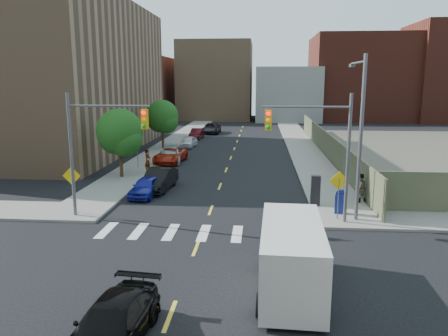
% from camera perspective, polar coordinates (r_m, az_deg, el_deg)
% --- Properties ---
extents(ground, '(160.00, 160.00, 0.00)m').
position_cam_1_polar(ground, '(18.85, -4.55, -12.60)').
color(ground, black).
rests_on(ground, ground).
extents(sidewalk_nw, '(3.50, 73.00, 0.15)m').
position_cam_1_polar(sidewalk_nw, '(59.92, -5.53, 4.09)').
color(sidewalk_nw, gray).
rests_on(sidewalk_nw, ground).
extents(sidewalk_ne, '(3.50, 73.00, 0.15)m').
position_cam_1_polar(sidewalk_ne, '(59.17, 9.44, 3.90)').
color(sidewalk_ne, gray).
rests_on(sidewalk_ne, ground).
extents(fence_north, '(0.12, 44.00, 2.50)m').
position_cam_1_polar(fence_north, '(45.93, 13.13, 3.10)').
color(fence_north, '#5E5F43').
rests_on(fence_north, ground).
extents(building_nw, '(22.00, 30.00, 16.00)m').
position_cam_1_polar(building_nw, '(53.16, -23.62, 10.85)').
color(building_nw, '#8C6B4C').
rests_on(building_nw, ground).
extents(bg_bldg_west, '(14.00, 18.00, 12.00)m').
position_cam_1_polar(bg_bldg_west, '(90.48, -11.41, 10.14)').
color(bg_bldg_west, '#592319').
rests_on(bg_bldg_west, ground).
extents(bg_bldg_midwest, '(14.00, 16.00, 15.00)m').
position_cam_1_polar(bg_bldg_midwest, '(89.42, -0.99, 11.31)').
color(bg_bldg_midwest, '#8C6B4C').
rests_on(bg_bldg_midwest, ground).
extents(bg_bldg_center, '(12.00, 16.00, 10.00)m').
position_cam_1_polar(bg_bldg_center, '(87.17, 8.21, 9.55)').
color(bg_bldg_center, gray).
rests_on(bg_bldg_center, ground).
extents(bg_bldg_east, '(18.00, 18.00, 16.00)m').
position_cam_1_polar(bg_bldg_east, '(91.01, 17.19, 11.13)').
color(bg_bldg_east, '#592319').
rests_on(bg_bldg_east, ground).
extents(bg_bldg_fareast, '(14.00, 16.00, 18.00)m').
position_cam_1_polar(bg_bldg_fareast, '(93.82, 27.26, 11.00)').
color(bg_bldg_fareast, '#592319').
rests_on(bg_bldg_fareast, ground).
extents(signal_nw, '(4.59, 0.30, 7.00)m').
position_cam_1_polar(signal_nw, '(24.82, -16.24, 3.72)').
color(signal_nw, '#59595E').
rests_on(signal_nw, ground).
extents(signal_ne, '(4.59, 0.30, 7.00)m').
position_cam_1_polar(signal_ne, '(23.40, 12.36, 3.46)').
color(signal_ne, '#59595E').
rests_on(signal_ne, ground).
extents(streetlight_ne, '(0.25, 3.70, 9.00)m').
position_cam_1_polar(streetlight_ne, '(24.59, 17.30, 5.21)').
color(streetlight_ne, '#59595E').
rests_on(streetlight_ne, ground).
extents(warn_sign_nw, '(1.06, 0.06, 2.83)m').
position_cam_1_polar(warn_sign_nw, '(26.40, -19.24, -1.62)').
color(warn_sign_nw, '#59595E').
rests_on(warn_sign_nw, ground).
extents(warn_sign_ne, '(1.06, 0.06, 2.83)m').
position_cam_1_polar(warn_sign_ne, '(24.54, 14.77, -2.31)').
color(warn_sign_ne, '#59595E').
rests_on(warn_sign_ne, ground).
extents(warn_sign_midwest, '(1.06, 0.06, 2.83)m').
position_cam_1_polar(warn_sign_midwest, '(38.90, -11.26, 2.82)').
color(warn_sign_midwest, '#59595E').
rests_on(warn_sign_midwest, ground).
extents(tree_west_near, '(3.66, 3.64, 5.52)m').
position_cam_1_polar(tree_west_near, '(35.02, -13.44, 4.25)').
color(tree_west_near, '#332114').
rests_on(tree_west_near, ground).
extents(tree_west_far, '(3.66, 3.64, 5.52)m').
position_cam_1_polar(tree_west_far, '(49.42, -8.05, 6.45)').
color(tree_west_far, '#332114').
rests_on(tree_west_far, ground).
extents(parked_car_blue, '(1.89, 3.96, 1.31)m').
position_cam_1_polar(parked_car_blue, '(29.71, -10.12, -2.40)').
color(parked_car_blue, '#1B2196').
rests_on(parked_car_blue, ground).
extents(parked_car_black, '(1.98, 4.74, 1.52)m').
position_cam_1_polar(parked_car_black, '(31.22, -8.48, -1.47)').
color(parked_car_black, black).
rests_on(parked_car_black, ground).
extents(parked_car_red, '(2.75, 5.23, 1.40)m').
position_cam_1_polar(parked_car_red, '(41.32, -7.03, 1.64)').
color(parked_car_red, '#AA2511').
rests_on(parked_car_red, ground).
extents(parked_car_silver, '(2.41, 5.14, 1.45)m').
position_cam_1_polar(parked_car_silver, '(41.73, -6.91, 1.77)').
color(parked_car_silver, '#ADAFB5').
rests_on(parked_car_silver, ground).
extents(parked_car_white, '(1.86, 3.89, 1.28)m').
position_cam_1_polar(parked_car_white, '(50.77, -4.67, 3.43)').
color(parked_car_white, silver).
rests_on(parked_car_white, ground).
extents(parked_car_maroon, '(1.62, 4.14, 1.34)m').
position_cam_1_polar(parked_car_maroon, '(58.26, -3.58, 4.51)').
color(parked_car_maroon, '#420D12').
rests_on(parked_car_maroon, ground).
extents(parked_car_grey, '(2.45, 5.32, 1.48)m').
position_cam_1_polar(parked_car_grey, '(64.10, -1.64, 5.21)').
color(parked_car_grey, black).
rests_on(parked_car_grey, ground).
extents(black_sedan, '(2.30, 4.75, 1.33)m').
position_cam_1_polar(black_sedan, '(13.88, -14.44, -19.22)').
color(black_sedan, black).
rests_on(black_sedan, ground).
extents(cargo_van, '(2.53, 5.73, 2.59)m').
position_cam_1_polar(cargo_van, '(16.52, 8.80, -11.14)').
color(cargo_van, silver).
rests_on(cargo_van, ground).
extents(mailbox, '(0.69, 0.61, 1.41)m').
position_cam_1_polar(mailbox, '(25.87, 14.99, -4.28)').
color(mailbox, navy).
rests_on(mailbox, sidewalk_ne).
extents(payphone, '(0.56, 0.46, 1.85)m').
position_cam_1_polar(payphone, '(27.16, 11.86, -2.86)').
color(payphone, black).
rests_on(payphone, sidewalk_ne).
extents(pedestrian_west, '(0.58, 0.77, 1.92)m').
position_cam_1_polar(pedestrian_west, '(36.44, -9.93, 0.89)').
color(pedestrian_west, gray).
rests_on(pedestrian_west, sidewalk_nw).
extents(pedestrian_east, '(1.06, 0.94, 1.80)m').
position_cam_1_polar(pedestrian_east, '(28.56, 17.34, -2.49)').
color(pedestrian_east, gray).
rests_on(pedestrian_east, sidewalk_ne).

